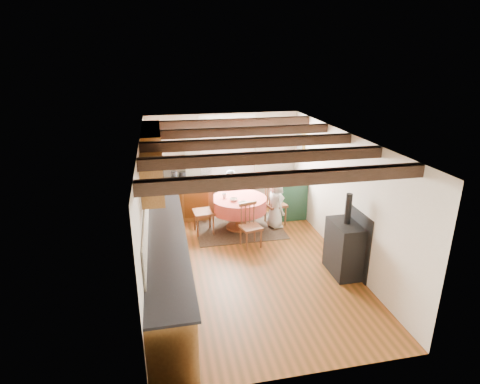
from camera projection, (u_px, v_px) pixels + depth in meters
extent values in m
cube|color=brown|center=(249.00, 264.00, 7.34)|extent=(3.60, 5.50, 0.00)
cube|color=white|center=(250.00, 137.00, 6.52)|extent=(3.60, 5.50, 0.00)
cube|color=silver|center=(224.00, 163.00, 9.46)|extent=(3.60, 0.00, 2.40)
cube|color=silver|center=(304.00, 292.00, 4.40)|extent=(3.60, 0.00, 2.40)
cube|color=silver|center=(145.00, 212.00, 6.59)|extent=(0.00, 5.50, 2.40)
cube|color=silver|center=(343.00, 197.00, 7.28)|extent=(0.00, 5.50, 2.40)
cube|color=#39261D|center=(287.00, 178.00, 4.71)|extent=(3.60, 0.16, 0.16)
cube|color=#39261D|center=(266.00, 158.00, 5.63)|extent=(3.60, 0.16, 0.16)
cube|color=#39261D|center=(250.00, 143.00, 6.56)|extent=(3.60, 0.16, 0.16)
cube|color=#39261D|center=(238.00, 131.00, 7.48)|extent=(3.60, 0.16, 0.16)
cube|color=#39261D|center=(229.00, 123.00, 8.40)|extent=(3.60, 0.16, 0.16)
cube|color=beige|center=(147.00, 206.00, 6.87)|extent=(0.02, 4.50, 0.55)
cube|color=beige|center=(182.00, 166.00, 9.25)|extent=(1.40, 0.02, 0.55)
cube|color=olive|center=(166.00, 251.00, 6.90)|extent=(0.60, 5.30, 0.88)
cube|color=olive|center=(182.00, 200.00, 9.24)|extent=(1.30, 0.60, 0.88)
cube|color=black|center=(166.00, 227.00, 6.75)|extent=(0.64, 5.30, 0.04)
cube|color=black|center=(181.00, 182.00, 9.07)|extent=(1.30, 0.64, 0.04)
cube|color=olive|center=(152.00, 152.00, 7.47)|extent=(0.34, 1.80, 0.90)
cube|color=olive|center=(152.00, 177.00, 6.10)|extent=(0.34, 0.90, 0.70)
cube|color=white|center=(228.00, 147.00, 9.33)|extent=(1.34, 0.03, 1.54)
cube|color=white|center=(228.00, 147.00, 9.34)|extent=(1.20, 0.01, 1.40)
cube|color=#9FA87D|center=(193.00, 170.00, 9.26)|extent=(0.35, 0.10, 2.10)
cube|color=#9FA87D|center=(263.00, 166.00, 9.59)|extent=(0.35, 0.10, 2.10)
cylinder|color=black|center=(228.00, 123.00, 9.05)|extent=(2.00, 0.03, 0.03)
cube|color=gold|center=(300.00, 144.00, 9.22)|extent=(0.04, 0.50, 0.60)
cylinder|color=silver|center=(266.00, 141.00, 9.47)|extent=(0.30, 0.02, 0.30)
cube|color=black|center=(239.00, 228.00, 8.80)|extent=(1.92, 1.49, 0.01)
imported|color=#485256|center=(230.00, 193.00, 9.28)|extent=(0.48, 0.38, 1.16)
imported|color=silver|center=(275.00, 203.00, 8.71)|extent=(0.46, 0.61, 1.15)
imported|color=silver|center=(243.00, 203.00, 8.17)|extent=(0.29, 0.29, 0.05)
imported|color=silver|center=(234.00, 200.00, 8.38)|extent=(0.25, 0.25, 0.06)
imported|color=silver|center=(224.00, 196.00, 8.55)|extent=(0.12, 0.12, 0.10)
cylinder|color=#262628|center=(174.00, 177.00, 8.98)|extent=(0.15, 0.15, 0.25)
cylinder|color=#262628|center=(183.00, 176.00, 9.17)|extent=(0.16, 0.16, 0.18)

